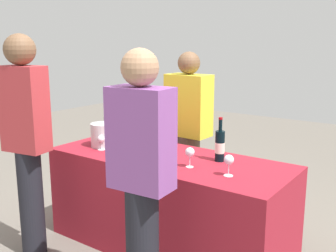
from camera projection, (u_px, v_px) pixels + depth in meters
name	position (u px, v px, depth m)	size (l,w,h in m)	color
ground_plane	(168.00, 246.00, 3.34)	(12.00, 12.00, 0.00)	slate
tasting_table	(168.00, 202.00, 3.26)	(1.97, 0.78, 0.78)	maroon
wine_bottle_0	(108.00, 129.00, 3.64)	(0.07, 0.07, 0.32)	black
wine_bottle_1	(127.00, 133.00, 3.51)	(0.07, 0.07, 0.30)	black
wine_bottle_2	(142.00, 133.00, 3.45)	(0.07, 0.07, 0.33)	black
wine_bottle_3	(220.00, 146.00, 3.04)	(0.07, 0.07, 0.34)	black
wine_glass_0	(101.00, 140.00, 3.36)	(0.06, 0.06, 0.13)	silver
wine_glass_1	(117.00, 140.00, 3.35)	(0.06, 0.06, 0.13)	silver
wine_glass_2	(130.00, 141.00, 3.27)	(0.07, 0.07, 0.14)	silver
wine_glass_3	(190.00, 153.00, 2.89)	(0.07, 0.07, 0.15)	silver
wine_glass_4	(229.00, 161.00, 2.70)	(0.07, 0.07, 0.15)	silver
ice_bucket	(104.00, 135.00, 3.47)	(0.22, 0.22, 0.20)	silver
server_pouring	(188.00, 129.00, 3.86)	(0.43, 0.25, 1.58)	brown
guest_0	(26.00, 136.00, 3.03)	(0.37, 0.25, 1.73)	black
guest_1	(141.00, 174.00, 2.39)	(0.39, 0.23, 1.64)	black
menu_board	(160.00, 157.00, 4.33)	(0.49, 0.03, 0.89)	white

